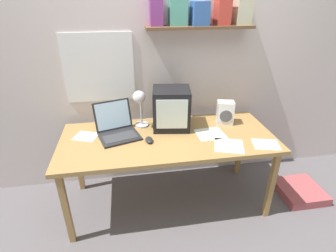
# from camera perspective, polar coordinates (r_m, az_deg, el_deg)

# --- Properties ---
(ground_plane) EXTENTS (12.00, 12.00, 0.00)m
(ground_plane) POSITION_cam_1_polar(r_m,az_deg,el_deg) (2.63, -0.00, -15.88)
(ground_plane) COLOR #5F595D
(back_wall) EXTENTS (5.60, 0.24, 2.60)m
(back_wall) POSITION_cam_1_polar(r_m,az_deg,el_deg) (2.46, -1.79, 15.66)
(back_wall) COLOR silver
(back_wall) RESTS_ON ground_plane
(corner_desk) EXTENTS (1.79, 0.77, 0.71)m
(corner_desk) POSITION_cam_1_polar(r_m,az_deg,el_deg) (2.24, -0.00, -3.50)
(corner_desk) COLOR #A27A44
(corner_desk) RESTS_ON ground_plane
(crt_monitor) EXTENTS (0.36, 0.33, 0.36)m
(crt_monitor) POSITION_cam_1_polar(r_m,az_deg,el_deg) (2.30, 0.75, 3.83)
(crt_monitor) COLOR black
(crt_monitor) RESTS_ON corner_desk
(laptop) EXTENTS (0.40, 0.41, 0.26)m
(laptop) POSITION_cam_1_polar(r_m,az_deg,el_deg) (2.26, -11.12, -0.24)
(laptop) COLOR #232326
(laptop) RESTS_ON corner_desk
(desk_lamp) EXTENTS (0.13, 0.18, 0.36)m
(desk_lamp) POSITION_cam_1_polar(r_m,az_deg,el_deg) (2.26, -6.19, 5.24)
(desk_lamp) COLOR silver
(desk_lamp) RESTS_ON corner_desk
(juice_glass) EXTENTS (0.08, 0.08, 0.14)m
(juice_glass) POSITION_cam_1_polar(r_m,az_deg,el_deg) (2.42, -11.75, 1.43)
(juice_glass) COLOR white
(juice_glass) RESTS_ON corner_desk
(space_heater) EXTENTS (0.17, 0.14, 0.21)m
(space_heater) POSITION_cam_1_polar(r_m,az_deg,el_deg) (2.45, 12.33, 2.86)
(space_heater) COLOR white
(space_heater) RESTS_ON corner_desk
(computer_mouse) EXTENTS (0.07, 0.11, 0.03)m
(computer_mouse) POSITION_cam_1_polar(r_m,az_deg,el_deg) (2.14, -4.15, -3.03)
(computer_mouse) COLOR #232326
(computer_mouse) RESTS_ON corner_desk
(loose_paper_near_monitor) EXTENTS (0.23, 0.22, 0.00)m
(loose_paper_near_monitor) POSITION_cam_1_polar(r_m,az_deg,el_deg) (2.32, -17.38, -2.17)
(loose_paper_near_monitor) COLOR white
(loose_paper_near_monitor) RESTS_ON corner_desk
(open_notebook) EXTENTS (0.25, 0.23, 0.00)m
(open_notebook) POSITION_cam_1_polar(r_m,az_deg,el_deg) (2.28, 9.17, -1.70)
(open_notebook) COLOR white
(open_notebook) RESTS_ON corner_desk
(loose_paper_near_laptop) EXTENTS (0.28, 0.27, 0.00)m
(loose_paper_near_laptop) POSITION_cam_1_polar(r_m,az_deg,el_deg) (2.14, 13.13, -4.19)
(loose_paper_near_laptop) COLOR white
(loose_paper_near_laptop) RESTS_ON corner_desk
(printed_handout) EXTENTS (0.24, 0.21, 0.00)m
(printed_handout) POSITION_cam_1_polar(r_m,az_deg,el_deg) (2.24, 20.55, -3.77)
(printed_handout) COLOR white
(printed_handout) RESTS_ON corner_desk
(floor_cushion) EXTENTS (0.40, 0.40, 0.08)m
(floor_cushion) POSITION_cam_1_polar(r_m,az_deg,el_deg) (2.97, 26.72, -12.53)
(floor_cushion) COLOR #A74D51
(floor_cushion) RESTS_ON ground_plane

